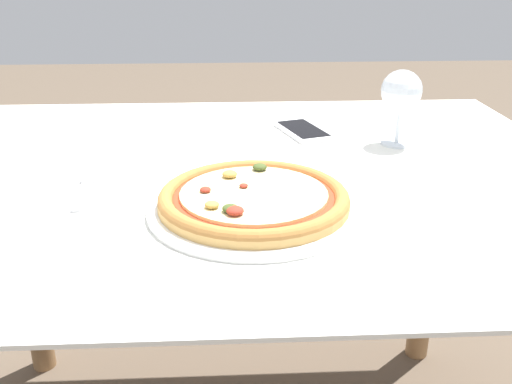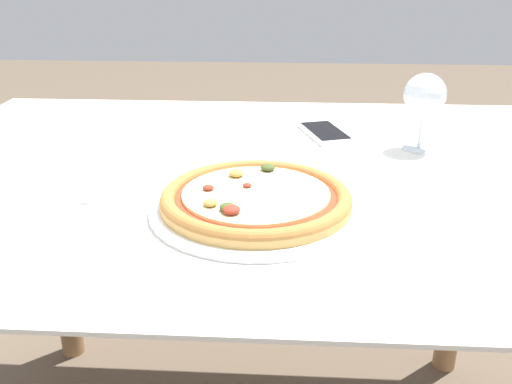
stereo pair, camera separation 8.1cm
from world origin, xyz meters
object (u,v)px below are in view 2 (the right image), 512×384
Objects in this scene: pizza_plate at (256,200)px; cell_phone at (325,133)px; wine_glass_far_left at (425,96)px; fork at (98,181)px; dining_table at (243,212)px.

pizza_plate reaches higher than cell_phone.
wine_glass_far_left is 0.91× the size of cell_phone.
wine_glass_far_left is at bearing -25.25° from cell_phone.
wine_glass_far_left reaches higher than fork.
pizza_plate is at bearing -20.30° from fork.
pizza_plate is 0.42m from wine_glass_far_left.
dining_table is at bearing -127.30° from cell_phone.
fork is 1.17× the size of wine_glass_far_left.
dining_table is 7.41× the size of fork.
dining_table is 8.69× the size of wine_glass_far_left.
wine_glass_far_left reaches higher than cell_phone.
dining_table is 0.39m from wine_glass_far_left.
dining_table is 4.09× the size of pizza_plate.
wine_glass_far_left is at bearing 20.04° from dining_table.
wine_glass_far_left is at bearing 45.50° from pizza_plate.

